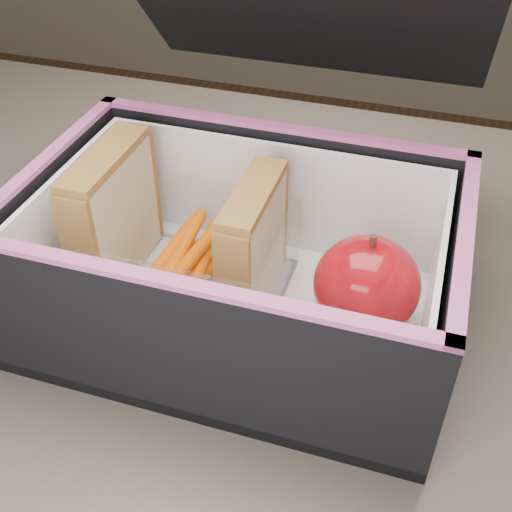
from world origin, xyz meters
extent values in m
cube|color=brown|center=(0.00, 0.00, 0.73)|extent=(1.20, 0.80, 0.03)
cube|color=#382D26|center=(-0.55, 0.35, 0.36)|extent=(0.05, 0.05, 0.72)
cube|color=black|center=(0.00, 0.16, 0.96)|extent=(0.33, 0.15, 0.16)
cube|color=tan|center=(-0.13, -0.01, 0.82)|extent=(0.01, 0.10, 0.11)
cube|color=#B2535E|center=(-0.12, -0.01, 0.82)|extent=(0.01, 0.10, 0.10)
cube|color=tan|center=(-0.11, -0.01, 0.82)|extent=(0.01, 0.10, 0.11)
cube|color=brown|center=(-0.12, -0.01, 0.88)|extent=(0.03, 0.11, 0.01)
cube|color=tan|center=(-0.01, -0.01, 0.82)|extent=(0.01, 0.10, 0.10)
cube|color=#B2535E|center=(0.00, -0.01, 0.82)|extent=(0.01, 0.09, 0.09)
cube|color=tan|center=(0.01, -0.01, 0.82)|extent=(0.01, 0.10, 0.10)
cube|color=brown|center=(0.00, -0.01, 0.87)|extent=(0.03, 0.10, 0.01)
cylinder|color=#D05E0C|center=(-0.05, 0.00, 0.77)|extent=(0.01, 0.09, 0.01)
cylinder|color=#D05E0C|center=(-0.06, -0.03, 0.79)|extent=(0.02, 0.09, 0.01)
cylinder|color=#D05E0C|center=(-0.05, -0.02, 0.80)|extent=(0.02, 0.09, 0.01)
cylinder|color=#D05E0C|center=(-0.06, -0.03, 0.77)|extent=(0.03, 0.09, 0.01)
cylinder|color=#D05E0C|center=(-0.05, -0.03, 0.79)|extent=(0.03, 0.09, 0.01)
cylinder|color=#D05E0C|center=(-0.07, -0.01, 0.80)|extent=(0.02, 0.09, 0.01)
cylinder|color=#D05E0C|center=(-0.05, -0.02, 0.77)|extent=(0.03, 0.09, 0.01)
cylinder|color=#D05E0C|center=(-0.05, 0.00, 0.79)|extent=(0.03, 0.09, 0.01)
cylinder|color=#D05E0C|center=(-0.06, 0.00, 0.80)|extent=(0.02, 0.09, 0.01)
cylinder|color=#D05E0C|center=(-0.07, -0.01, 0.77)|extent=(0.03, 0.09, 0.01)
cube|color=white|center=(0.09, -0.01, 0.77)|extent=(0.08, 0.08, 0.01)
ellipsoid|color=maroon|center=(0.10, -0.02, 0.81)|extent=(0.09, 0.09, 0.08)
cylinder|color=#4A2A1A|center=(0.10, -0.02, 0.85)|extent=(0.01, 0.01, 0.01)
camera|label=1|loc=(0.13, -0.39, 1.14)|focal=45.00mm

